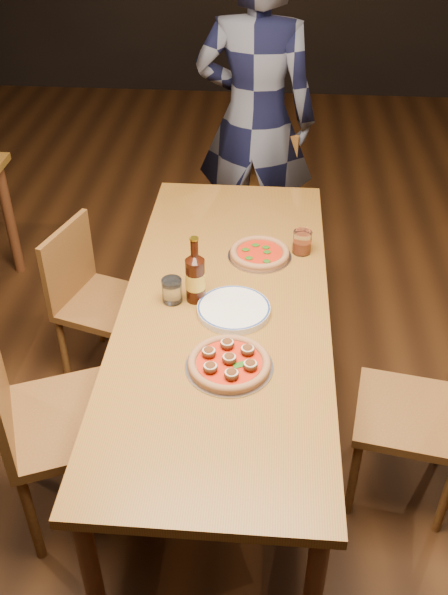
# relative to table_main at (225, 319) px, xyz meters

# --- Properties ---
(ground) EXTENTS (9.00, 9.00, 0.00)m
(ground) POSITION_rel_table_main_xyz_m (0.00, 0.00, -0.68)
(ground) COLOR black
(table_main) EXTENTS (0.80, 2.00, 0.75)m
(table_main) POSITION_rel_table_main_xyz_m (0.00, 0.00, 0.00)
(table_main) COLOR brown
(table_main) RESTS_ON ground
(chair_main_nw) EXTENTS (0.60, 0.60, 0.98)m
(chair_main_nw) POSITION_rel_table_main_xyz_m (-0.55, -0.39, -0.19)
(chair_main_nw) COLOR brown
(chair_main_nw) RESTS_ON ground
(chair_main_sw) EXTENTS (0.48, 0.48, 0.82)m
(chair_main_sw) POSITION_rel_table_main_xyz_m (-0.60, 0.41, -0.27)
(chair_main_sw) COLOR brown
(chair_main_sw) RESTS_ON ground
(chair_main_e) EXTENTS (0.47, 0.47, 0.87)m
(chair_main_e) POSITION_rel_table_main_xyz_m (0.73, -0.21, -0.24)
(chair_main_e) COLOR brown
(chair_main_e) RESTS_ON ground
(chair_end) EXTENTS (0.49, 0.49, 0.89)m
(chair_end) POSITION_rel_table_main_xyz_m (0.06, 1.27, -0.24)
(chair_end) COLOR brown
(chair_end) RESTS_ON ground
(pizza_meatball) EXTENTS (0.30, 0.30, 0.06)m
(pizza_meatball) POSITION_rel_table_main_xyz_m (0.04, -0.35, 0.09)
(pizza_meatball) COLOR #B7B7BF
(pizza_meatball) RESTS_ON table_main
(pizza_margherita) EXTENTS (0.27, 0.27, 0.04)m
(pizza_margherita) POSITION_rel_table_main_xyz_m (0.12, 0.35, 0.09)
(pizza_margherita) COLOR #B7B7BF
(pizza_margherita) RESTS_ON table_main
(plate_stack) EXTENTS (0.28, 0.28, 0.03)m
(plate_stack) POSITION_rel_table_main_xyz_m (0.04, -0.05, 0.08)
(plate_stack) COLOR white
(plate_stack) RESTS_ON table_main
(beer_bottle) EXTENTS (0.08, 0.08, 0.27)m
(beer_bottle) POSITION_rel_table_main_xyz_m (-0.12, 0.02, 0.17)
(beer_bottle) COLOR black
(beer_bottle) RESTS_ON table_main
(water_glass) EXTENTS (0.08, 0.08, 0.10)m
(water_glass) POSITION_rel_table_main_xyz_m (-0.21, 0.01, 0.12)
(water_glass) COLOR white
(water_glass) RESTS_ON table_main
(amber_glass) EXTENTS (0.08, 0.08, 0.10)m
(amber_glass) POSITION_rel_table_main_xyz_m (0.30, 0.40, 0.12)
(amber_glass) COLOR #963610
(amber_glass) RESTS_ON table_main
(diner) EXTENTS (0.71, 0.51, 1.83)m
(diner) POSITION_rel_table_main_xyz_m (0.05, 1.46, 0.24)
(diner) COLOR black
(diner) RESTS_ON ground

